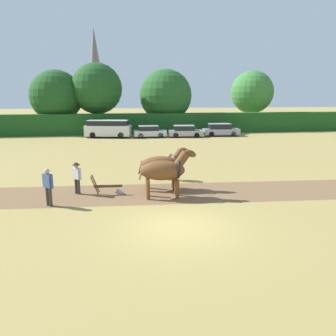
{
  "coord_description": "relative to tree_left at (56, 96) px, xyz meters",
  "views": [
    {
      "loc": [
        -2.21,
        -11.63,
        4.95
      ],
      "look_at": [
        0.51,
        5.47,
        1.1
      ],
      "focal_mm": 35.0,
      "sensor_mm": 36.0,
      "label": 1
    }
  ],
  "objects": [
    {
      "name": "hedgerow",
      "position": [
        9.78,
        -2.51,
        -3.52
      ],
      "size": [
        69.41,
        1.54,
        2.65
      ],
      "primitive_type": "cube",
      "color": "#1E511E",
      "rests_on": "ground"
    },
    {
      "name": "draft_horse_lead_left",
      "position": [
        9.86,
        -30.23,
        -3.46
      ],
      "size": [
        2.91,
        1.16,
        2.47
      ],
      "rotation": [
        0.0,
        0.0,
        -0.07
      ],
      "color": "brown",
      "rests_on": "ground"
    },
    {
      "name": "parked_car_left",
      "position": [
        11.56,
        -6.3,
        -4.16
      ],
      "size": [
        3.86,
        1.75,
        1.41
      ],
      "rotation": [
        0.0,
        0.0,
        0.01
      ],
      "color": "silver",
      "rests_on": "ground"
    },
    {
      "name": "parked_car_center_left",
      "position": [
        15.85,
        -6.75,
        -4.16
      ],
      "size": [
        4.2,
        2.13,
        1.42
      ],
      "rotation": [
        0.0,
        0.0,
        -0.1
      ],
      "color": "#A8A8B2",
      "rests_on": "ground"
    },
    {
      "name": "plow",
      "position": [
        7.21,
        -29.33,
        -4.52
      ],
      "size": [
        1.68,
        0.49,
        1.13
      ],
      "rotation": [
        0.0,
        0.0,
        -0.07
      ],
      "color": "#4C331E",
      "rests_on": "ground"
    },
    {
      "name": "church_spire",
      "position": [
        3.85,
        24.66,
        4.64
      ],
      "size": [
        2.79,
        2.79,
        18.11
      ],
      "color": "gray",
      "rests_on": "ground"
    },
    {
      "name": "tree_left",
      "position": [
        0.0,
        0.0,
        0.0
      ],
      "size": [
        6.76,
        6.76,
        8.23
      ],
      "color": "#4C3823",
      "rests_on": "ground"
    },
    {
      "name": "farmer_onlooker_left",
      "position": [
        4.46,
        -30.69,
        -3.81
      ],
      "size": [
        0.52,
        0.52,
        1.76
      ],
      "rotation": [
        0.0,
        0.0,
        0.79
      ],
      "color": "#38332D",
      "rests_on": "ground"
    },
    {
      "name": "ground_plane",
      "position": [
        9.78,
        -33.98,
        -4.84
      ],
      "size": [
        240.0,
        240.0,
        0.0
      ],
      "primitive_type": "plane",
      "color": "#998447"
    },
    {
      "name": "plowed_furrow_strip",
      "position": [
        4.52,
        -29.15,
        -4.84
      ],
      "size": [
        35.42,
        6.01,
        0.01
      ],
      "primitive_type": "cube",
      "rotation": [
        0.0,
        0.0,
        -0.07
      ],
      "color": "brown",
      "rests_on": "ground"
    },
    {
      "name": "tree_center_left",
      "position": [
        5.25,
        -0.36,
        0.97
      ],
      "size": [
        6.66,
        6.66,
        9.15
      ],
      "color": "#423323",
      "rests_on": "ground"
    },
    {
      "name": "tree_center",
      "position": [
        14.52,
        0.16,
        0.06
      ],
      "size": [
        7.17,
        7.17,
        8.49
      ],
      "color": "#4C3823",
      "rests_on": "ground"
    },
    {
      "name": "farmer_at_plow",
      "position": [
        5.53,
        -28.96,
        -3.9
      ],
      "size": [
        0.49,
        0.48,
        1.63
      ],
      "rotation": [
        0.0,
        0.0,
        0.8
      ],
      "color": "#38332D",
      "rests_on": "ground"
    },
    {
      "name": "draft_horse_lead_right",
      "position": [
        9.95,
        -28.81,
        -3.51
      ],
      "size": [
        2.84,
        1.17,
        2.34
      ],
      "rotation": [
        0.0,
        0.0,
        -0.07
      ],
      "color": "brown",
      "rests_on": "ground"
    },
    {
      "name": "farmer_beside_team",
      "position": [
        10.68,
        -26.85,
        -3.91
      ],
      "size": [
        0.54,
        0.42,
        1.61
      ],
      "rotation": [
        0.0,
        0.0,
        -0.97
      ],
      "color": "#4C4C4C",
      "rests_on": "ground"
    },
    {
      "name": "parked_van",
      "position": [
        6.66,
        -5.7,
        -3.77
      ],
      "size": [
        5.66,
        2.99,
        2.07
      ],
      "rotation": [
        0.0,
        0.0,
        -0.2
      ],
      "color": "silver",
      "rests_on": "ground"
    },
    {
      "name": "parked_car_center",
      "position": [
        20.44,
        -6.35,
        -4.1
      ],
      "size": [
        4.56,
        2.15,
        1.54
      ],
      "rotation": [
        0.0,
        0.0,
        -0.07
      ],
      "color": "#9E9EA8",
      "rests_on": "ground"
    },
    {
      "name": "tree_center_right",
      "position": [
        27.62,
        1.34,
        0.55
      ],
      "size": [
        6.22,
        6.22,
        8.52
      ],
      "color": "#4C3823",
      "rests_on": "ground"
    }
  ]
}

